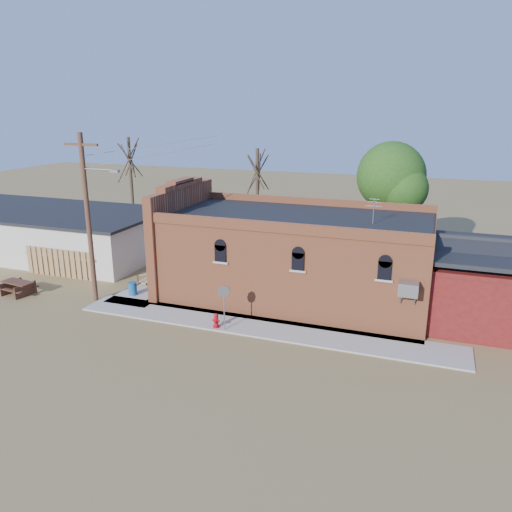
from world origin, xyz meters
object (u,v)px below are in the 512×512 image
(fire_hydrant, at_px, (216,320))
(picnic_table, at_px, (18,286))
(trash_barrel, at_px, (133,289))
(brick_bar, at_px, (291,256))
(stop_sign, at_px, (224,296))
(utility_pole, at_px, (89,215))

(fire_hydrant, distance_m, picnic_table, 12.45)
(trash_barrel, height_order, picnic_table, trash_barrel)
(fire_hydrant, xyz_separation_m, trash_barrel, (-6.20, 2.38, 0.01))
(brick_bar, distance_m, picnic_table, 15.49)
(trash_barrel, bearing_deg, fire_hydrant, -21.02)
(fire_hydrant, relative_size, stop_sign, 0.32)
(brick_bar, distance_m, utility_pole, 10.96)
(brick_bar, bearing_deg, stop_sign, -106.53)
(utility_pole, distance_m, trash_barrel, 4.75)
(utility_pole, xyz_separation_m, picnic_table, (-4.76, -0.70, -4.27))
(stop_sign, bearing_deg, picnic_table, 171.72)
(utility_pole, xyz_separation_m, fire_hydrant, (7.68, -1.10, -4.34))
(brick_bar, bearing_deg, fire_hydrant, -111.31)
(fire_hydrant, xyz_separation_m, picnic_table, (-12.44, 0.40, 0.07))
(brick_bar, relative_size, utility_pole, 1.82)
(brick_bar, height_order, utility_pole, utility_pole)
(fire_hydrant, relative_size, picnic_table, 0.36)
(stop_sign, distance_m, picnic_table, 12.99)
(utility_pole, distance_m, stop_sign, 8.77)
(trash_barrel, bearing_deg, brick_bar, 19.98)
(utility_pole, bearing_deg, trash_barrel, 40.66)
(utility_pole, distance_m, picnic_table, 6.44)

